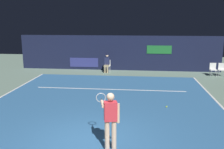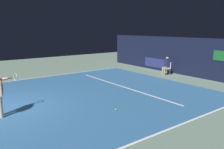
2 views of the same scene
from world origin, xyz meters
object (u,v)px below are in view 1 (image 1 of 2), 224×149
courtside_chair_far (222,69)px  line_judge_on_chair (107,63)px  tennis_player (110,118)px  tennis_ball (167,107)px  courtside_chair_near (213,69)px

courtside_chair_far → line_judge_on_chair: bearing=177.1°
line_judge_on_chair → tennis_player: bearing=-82.2°
tennis_player → line_judge_on_chair: 11.07m
line_judge_on_chair → courtside_chair_far: size_ratio=1.50×
tennis_ball → tennis_player: bearing=-117.9°
line_judge_on_chair → courtside_chair_near: (7.31, -0.40, -0.18)m
line_judge_on_chair → tennis_ball: 8.00m
tennis_ball → courtside_chair_near: bearing=60.7°
tennis_player → courtside_chair_near: (5.81, 10.56, -0.49)m
tennis_player → courtside_chair_far: size_ratio=1.97×
tennis_player → courtside_chair_near: tennis_player is taller
courtside_chair_near → tennis_ball: bearing=-119.3°
courtside_chair_near → courtside_chair_far: bearing=0.3°
tennis_player → courtside_chair_far: bearing=58.9°
tennis_player → courtside_chair_near: bearing=61.2°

